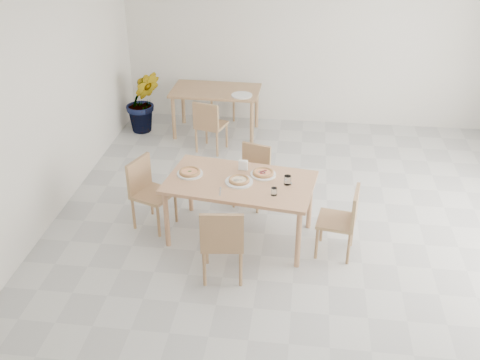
# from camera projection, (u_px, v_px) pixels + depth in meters

# --- Properties ---
(main_table) EXTENTS (1.76, 1.16, 0.75)m
(main_table) POSITION_uv_depth(u_px,v_px,m) (240.00, 187.00, 6.35)
(main_table) COLOR tan
(main_table) RESTS_ON ground
(chair_south) EXTENTS (0.48, 0.48, 0.89)m
(chair_south) POSITION_uv_depth(u_px,v_px,m) (222.00, 239.00, 5.73)
(chair_south) COLOR tan
(chair_south) RESTS_ON ground
(chair_north) EXTENTS (0.48, 0.48, 0.78)m
(chair_north) POSITION_uv_depth(u_px,v_px,m) (253.00, 171.00, 7.16)
(chair_north) COLOR tan
(chair_north) RESTS_ON ground
(chair_west) EXTENTS (0.55, 0.55, 0.86)m
(chair_west) POSITION_uv_depth(u_px,v_px,m) (148.00, 188.00, 6.68)
(chair_west) COLOR tan
(chair_west) RESTS_ON ground
(chair_east) EXTENTS (0.47, 0.47, 0.83)m
(chair_east) POSITION_uv_depth(u_px,v_px,m) (344.00, 217.00, 6.15)
(chair_east) COLOR tan
(chair_east) RESTS_ON ground
(plate_margherita) EXTENTS (0.30, 0.30, 0.02)m
(plate_margherita) POSITION_uv_depth(u_px,v_px,m) (190.00, 174.00, 6.44)
(plate_margherita) COLOR white
(plate_margherita) RESTS_ON main_table
(plate_mushroom) EXTENTS (0.31, 0.31, 0.02)m
(plate_mushroom) POSITION_uv_depth(u_px,v_px,m) (239.00, 182.00, 6.28)
(plate_mushroom) COLOR white
(plate_mushroom) RESTS_ON main_table
(plate_pepperoni) EXTENTS (0.30, 0.30, 0.02)m
(plate_pepperoni) POSITION_uv_depth(u_px,v_px,m) (263.00, 174.00, 6.43)
(plate_pepperoni) COLOR white
(plate_pepperoni) RESTS_ON main_table
(pizza_margherita) EXTENTS (0.28, 0.28, 0.03)m
(pizza_margherita) POSITION_uv_depth(u_px,v_px,m) (190.00, 172.00, 6.43)
(pizza_margherita) COLOR tan
(pizza_margherita) RESTS_ON plate_margherita
(pizza_mushroom) EXTENTS (0.27, 0.27, 0.03)m
(pizza_mushroom) POSITION_uv_depth(u_px,v_px,m) (239.00, 180.00, 6.27)
(pizza_mushroom) COLOR tan
(pizza_mushroom) RESTS_ON plate_mushroom
(pizza_pepperoni) EXTENTS (0.28, 0.28, 0.03)m
(pizza_pepperoni) POSITION_uv_depth(u_px,v_px,m) (263.00, 173.00, 6.42)
(pizza_pepperoni) COLOR tan
(pizza_pepperoni) RESTS_ON plate_pepperoni
(tumbler_a) EXTENTS (0.08, 0.08, 0.10)m
(tumbler_a) POSITION_uv_depth(u_px,v_px,m) (287.00, 180.00, 6.22)
(tumbler_a) COLOR white
(tumbler_a) RESTS_ON main_table
(tumbler_b) EXTENTS (0.07, 0.07, 0.09)m
(tumbler_b) POSITION_uv_depth(u_px,v_px,m) (274.00, 192.00, 6.02)
(tumbler_b) COLOR white
(tumbler_b) RESTS_ON main_table
(napkin_holder) EXTENTS (0.12, 0.06, 0.13)m
(napkin_holder) POSITION_uv_depth(u_px,v_px,m) (243.00, 166.00, 6.51)
(napkin_holder) COLOR silver
(napkin_holder) RESTS_ON main_table
(fork_a) EXTENTS (0.05, 0.16, 0.01)m
(fork_a) POSITION_uv_depth(u_px,v_px,m) (290.00, 181.00, 6.30)
(fork_a) COLOR silver
(fork_a) RESTS_ON main_table
(fork_b) EXTENTS (0.04, 0.19, 0.01)m
(fork_b) POSITION_uv_depth(u_px,v_px,m) (220.00, 191.00, 6.10)
(fork_b) COLOR silver
(fork_b) RESTS_ON main_table
(second_table) EXTENTS (1.41, 0.82, 0.75)m
(second_table) POSITION_uv_depth(u_px,v_px,m) (216.00, 95.00, 8.95)
(second_table) COLOR tan
(second_table) RESTS_ON ground
(chair_back_s) EXTENTS (0.50, 0.50, 0.82)m
(chair_back_s) POSITION_uv_depth(u_px,v_px,m) (209.00, 123.00, 8.42)
(chair_back_s) COLOR tan
(chair_back_s) RESTS_ON ground
(chair_back_n) EXTENTS (0.50, 0.50, 0.89)m
(chair_back_n) POSITION_uv_depth(u_px,v_px,m) (223.00, 87.00, 9.68)
(chair_back_n) COLOR tan
(chair_back_n) RESTS_ON ground
(plate_empty) EXTENTS (0.32, 0.32, 0.02)m
(plate_empty) POSITION_uv_depth(u_px,v_px,m) (242.00, 95.00, 8.66)
(plate_empty) COLOR white
(plate_empty) RESTS_ON second_table
(potted_plant) EXTENTS (0.69, 0.62, 1.03)m
(potted_plant) POSITION_uv_depth(u_px,v_px,m) (143.00, 101.00, 9.09)
(potted_plant) COLOR #1F6728
(potted_plant) RESTS_ON ground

